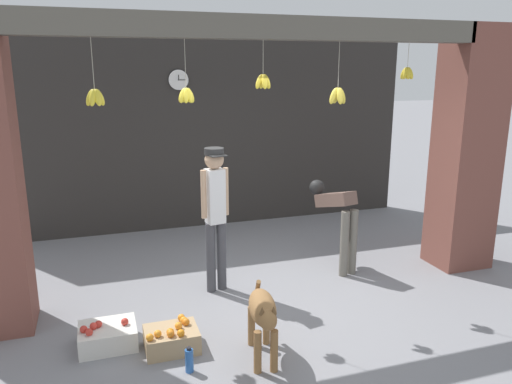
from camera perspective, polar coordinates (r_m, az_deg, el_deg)
ground_plane at (r=5.86m, az=1.40°, el=-12.38°), size 60.00×60.00×0.00m
shop_back_wall at (r=8.28m, az=-5.67°, el=6.74°), size 6.96×0.12×3.13m
shop_pillar_right at (r=7.04m, az=22.94°, el=4.40°), size 0.70×0.60×3.13m
storefront_awning at (r=5.37m, az=1.08°, el=17.92°), size 5.06×0.27×0.92m
dog at (r=4.61m, az=0.79°, el=-13.68°), size 0.35×0.88×0.68m
shopkeeper at (r=5.80m, az=-4.69°, el=-1.79°), size 0.34×0.30×1.73m
worker_stooping at (r=6.59m, az=9.26°, el=-2.51°), size 0.38×0.85×1.12m
fruit_crate_oranges at (r=4.99m, az=-9.61°, el=-16.18°), size 0.50×0.40×0.27m
fruit_crate_apples at (r=5.18m, az=-16.61°, el=-15.47°), size 0.54×0.44×0.27m
water_bottle at (r=4.66m, az=-7.63°, el=-18.52°), size 0.07×0.07×0.24m
wall_clock at (r=8.06m, az=-8.85°, el=12.55°), size 0.33×0.03×0.33m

